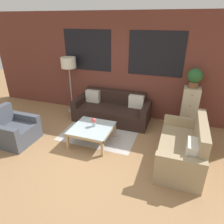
% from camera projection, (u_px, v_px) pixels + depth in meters
% --- Properties ---
extents(ground_plane, '(16.00, 16.00, 0.00)m').
position_uv_depth(ground_plane, '(83.00, 162.00, 4.01)').
color(ground_plane, '#9E754C').
extents(wall_back_brick, '(8.40, 0.09, 2.80)m').
position_uv_depth(wall_back_brick, '(120.00, 67.00, 5.50)').
color(wall_back_brick, brown).
rests_on(wall_back_brick, ground_plane).
extents(rug, '(1.83, 1.54, 0.00)m').
position_uv_depth(rug, '(101.00, 131.00, 5.11)').
color(rug, '#BCB7B2').
rests_on(rug, ground_plane).
extents(couch_dark, '(2.06, 0.88, 0.78)m').
position_uv_depth(couch_dark, '(112.00, 110.00, 5.58)').
color(couch_dark, black).
rests_on(couch_dark, ground_plane).
extents(settee_vintage, '(0.80, 1.61, 0.92)m').
position_uv_depth(settee_vintage, '(183.00, 149.00, 3.88)').
color(settee_vintage, tan).
rests_on(settee_vintage, ground_plane).
extents(armchair_corner, '(0.80, 0.82, 0.84)m').
position_uv_depth(armchair_corner, '(14.00, 131.00, 4.57)').
color(armchair_corner, '#474C56').
rests_on(armchair_corner, ground_plane).
extents(coffee_table, '(0.89, 0.89, 0.39)m').
position_uv_depth(coffee_table, '(92.00, 130.00, 4.51)').
color(coffee_table, silver).
rests_on(coffee_table, ground_plane).
extents(floor_lamp, '(0.42, 0.42, 1.63)m').
position_uv_depth(floor_lamp, '(69.00, 65.00, 5.64)').
color(floor_lamp, '#B2B2B7').
rests_on(floor_lamp, ground_plane).
extents(drawer_cabinet, '(0.39, 0.40, 1.10)m').
position_uv_depth(drawer_cabinet, '(189.00, 108.00, 5.05)').
color(drawer_cabinet, '#C6B793').
rests_on(drawer_cabinet, ground_plane).
extents(potted_plant, '(0.35, 0.35, 0.47)m').
position_uv_depth(potted_plant, '(195.00, 77.00, 4.71)').
color(potted_plant, brown).
rests_on(potted_plant, drawer_cabinet).
extents(flower_vase, '(0.11, 0.11, 0.21)m').
position_uv_depth(flower_vase, '(94.00, 122.00, 4.47)').
color(flower_vase, '#ADBCC6').
rests_on(flower_vase, coffee_table).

